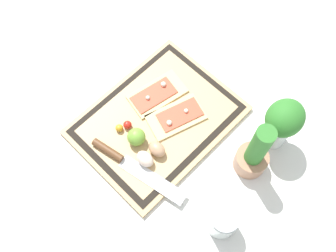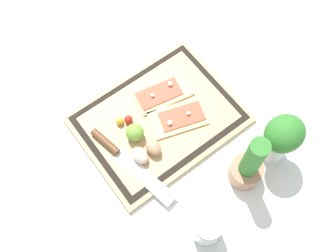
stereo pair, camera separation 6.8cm
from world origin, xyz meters
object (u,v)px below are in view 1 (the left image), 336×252
at_px(egg_brown, 157,149).
at_px(sauce_jar, 222,222).
at_px(herb_pot, 254,155).
at_px(pizza_slice_far, 177,117).
at_px(cherry_tomato_red, 127,125).
at_px(cherry_tomato_yellow, 119,128).
at_px(herb_glass, 282,123).
at_px(knife, 123,160).
at_px(egg_pink, 145,159).
at_px(lime, 136,137).
at_px(pizza_slice_near, 157,94).

xyz_separation_m(egg_brown, sauce_jar, (0.02, 0.27, 0.01)).
bearing_deg(herb_pot, pizza_slice_far, -79.74).
height_order(cherry_tomato_red, cherry_tomato_yellow, cherry_tomato_red).
xyz_separation_m(pizza_slice_far, herb_glass, (-0.16, 0.24, 0.09)).
bearing_deg(cherry_tomato_red, egg_brown, 92.59).
relative_size(knife, sauce_jar, 2.88).
xyz_separation_m(pizza_slice_far, knife, (0.21, -0.01, 0.00)).
bearing_deg(sauce_jar, knife, -78.43).
bearing_deg(herb_pot, egg_pink, -46.02).
distance_m(lime, cherry_tomato_red, 0.05).
distance_m(egg_pink, cherry_tomato_red, 0.12).
distance_m(pizza_slice_near, egg_brown, 0.19).
relative_size(pizza_slice_far, sauce_jar, 1.76).
bearing_deg(pizza_slice_far, herb_pot, 100.26).
distance_m(cherry_tomato_red, herb_pot, 0.37).
bearing_deg(egg_pink, pizza_slice_far, -168.83).
height_order(egg_brown, herb_pot, herb_pot).
distance_m(pizza_slice_near, herb_pot, 0.35).
height_order(knife, egg_pink, egg_pink).
distance_m(cherry_tomato_red, cherry_tomato_yellow, 0.03).
bearing_deg(pizza_slice_near, lime, 24.38).
distance_m(knife, herb_glass, 0.45).
height_order(pizza_slice_far, egg_brown, egg_brown).
relative_size(egg_brown, lime, 1.03).
bearing_deg(pizza_slice_far, cherry_tomato_yellow, -32.18).
distance_m(pizza_slice_near, herb_glass, 0.38).
distance_m(lime, herb_pot, 0.33).
xyz_separation_m(knife, herb_glass, (-0.36, 0.26, 0.09)).
bearing_deg(egg_pink, lime, -113.12).
xyz_separation_m(pizza_slice_near, knife, (0.22, 0.08, 0.00)).
xyz_separation_m(cherry_tomato_yellow, sauce_jar, (-0.01, 0.40, 0.02)).
xyz_separation_m(knife, lime, (-0.07, -0.02, 0.02)).
bearing_deg(cherry_tomato_red, sauce_jar, 87.25).
distance_m(knife, cherry_tomato_yellow, 0.10).
bearing_deg(pizza_slice_near, egg_brown, 45.51).
xyz_separation_m(egg_pink, cherry_tomato_yellow, (-0.01, -0.13, -0.01)).
distance_m(knife, cherry_tomato_red, 0.11).
xyz_separation_m(knife, cherry_tomato_yellow, (-0.06, -0.08, 0.00)).
xyz_separation_m(pizza_slice_near, egg_brown, (0.13, 0.13, 0.01)).
relative_size(lime, herb_glass, 0.28).
distance_m(cherry_tomato_red, herb_glass, 0.44).
xyz_separation_m(egg_brown, egg_pink, (0.04, -0.00, 0.00)).
bearing_deg(knife, pizza_slice_far, 176.23).
height_order(pizza_slice_near, herb_pot, herb_pot).
bearing_deg(egg_brown, lime, -75.71).
relative_size(pizza_slice_far, cherry_tomato_yellow, 8.36).
relative_size(pizza_slice_near, pizza_slice_far, 1.00).
bearing_deg(knife, egg_brown, 151.43).
height_order(lime, cherry_tomato_yellow, lime).
relative_size(pizza_slice_far, herb_pot, 0.81).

